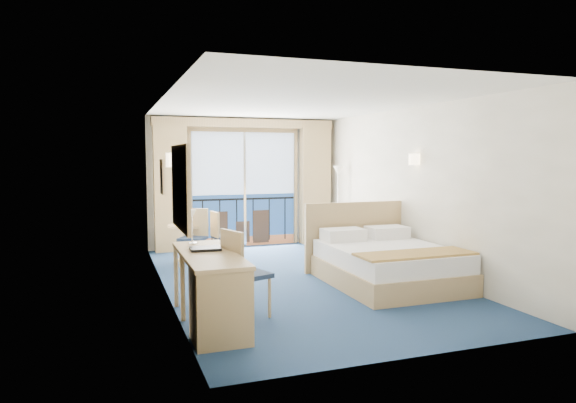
% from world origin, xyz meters
% --- Properties ---
extents(floor, '(6.50, 6.50, 0.00)m').
position_xyz_m(floor, '(0.00, 0.00, 0.00)').
color(floor, navy).
rests_on(floor, ground).
extents(room_walls, '(4.04, 6.54, 2.72)m').
position_xyz_m(room_walls, '(0.00, 0.00, 1.78)').
color(room_walls, beige).
rests_on(room_walls, ground).
extents(balcony_door, '(2.36, 0.03, 2.52)m').
position_xyz_m(balcony_door, '(-0.01, 3.22, 1.14)').
color(balcony_door, navy).
rests_on(balcony_door, room_walls).
extents(curtain_left, '(0.65, 0.22, 2.55)m').
position_xyz_m(curtain_left, '(-1.55, 3.07, 1.28)').
color(curtain_left, tan).
rests_on(curtain_left, room_walls).
extents(curtain_right, '(0.65, 0.22, 2.55)m').
position_xyz_m(curtain_right, '(1.55, 3.07, 1.28)').
color(curtain_right, tan).
rests_on(curtain_right, room_walls).
extents(pelmet, '(3.80, 0.25, 0.18)m').
position_xyz_m(pelmet, '(0.00, 3.10, 2.58)').
color(pelmet, tan).
rests_on(pelmet, room_walls).
extents(mirror, '(0.05, 1.25, 0.95)m').
position_xyz_m(mirror, '(-1.97, -1.50, 1.55)').
color(mirror, tan).
rests_on(mirror, room_walls).
extents(wall_print, '(0.04, 0.42, 0.52)m').
position_xyz_m(wall_print, '(-1.97, 0.45, 1.60)').
color(wall_print, tan).
rests_on(wall_print, room_walls).
extents(sconce_left, '(0.18, 0.18, 0.18)m').
position_xyz_m(sconce_left, '(-1.94, -0.60, 1.85)').
color(sconce_left, '#FFE3B2').
rests_on(sconce_left, room_walls).
extents(sconce_right, '(0.18, 0.18, 0.18)m').
position_xyz_m(sconce_right, '(1.94, -0.15, 1.85)').
color(sconce_right, '#FFE3B2').
rests_on(sconce_right, room_walls).
extents(bed, '(1.81, 2.16, 1.14)m').
position_xyz_m(bed, '(1.15, -0.67, 0.32)').
color(bed, tan).
rests_on(bed, ground).
extents(nightstand, '(0.46, 0.44, 0.61)m').
position_xyz_m(nightstand, '(1.75, 0.84, 0.30)').
color(nightstand, tan).
rests_on(nightstand, ground).
extents(phone, '(0.20, 0.18, 0.07)m').
position_xyz_m(phone, '(1.71, 0.82, 0.64)').
color(phone, white).
rests_on(phone, nightstand).
extents(armchair, '(1.03, 1.04, 0.74)m').
position_xyz_m(armchair, '(1.65, 1.80, 0.37)').
color(armchair, '#4E565F').
rests_on(armchair, ground).
extents(floor_lamp, '(0.24, 0.24, 1.70)m').
position_xyz_m(floor_lamp, '(1.78, 2.39, 1.29)').
color(floor_lamp, silver).
rests_on(floor_lamp, ground).
extents(desk, '(0.60, 1.74, 0.82)m').
position_xyz_m(desk, '(-1.69, -2.10, 0.45)').
color(desk, tan).
rests_on(desk, ground).
extents(desk_chair, '(0.58, 0.57, 1.05)m').
position_xyz_m(desk_chair, '(-1.30, -1.55, 0.59)').
color(desk_chair, '#1D2B45').
rests_on(desk_chair, ground).
extents(folder, '(0.36, 0.27, 0.03)m').
position_xyz_m(folder, '(-1.70, -1.46, 0.83)').
color(folder, black).
rests_on(folder, desk).
extents(desk_lamp, '(0.11, 0.11, 0.42)m').
position_xyz_m(desk_lamp, '(-1.79, -1.11, 1.13)').
color(desk_lamp, silver).
rests_on(desk_lamp, desk).
extents(round_table, '(0.73, 0.73, 0.66)m').
position_xyz_m(round_table, '(-1.37, 2.05, 0.50)').
color(round_table, tan).
rests_on(round_table, ground).
extents(table_chair_a, '(0.45, 0.44, 0.90)m').
position_xyz_m(table_chair_a, '(-0.82, 1.86, 0.51)').
color(table_chair_a, '#1D2B45').
rests_on(table_chair_a, ground).
extents(table_chair_b, '(0.58, 0.59, 0.98)m').
position_xyz_m(table_chair_b, '(-1.32, 1.66, 0.55)').
color(table_chair_b, '#1D2B45').
rests_on(table_chair_b, ground).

